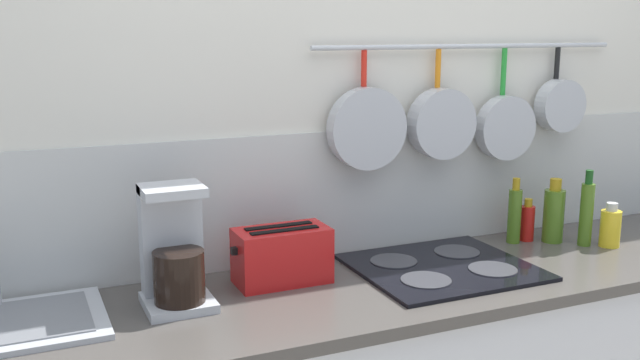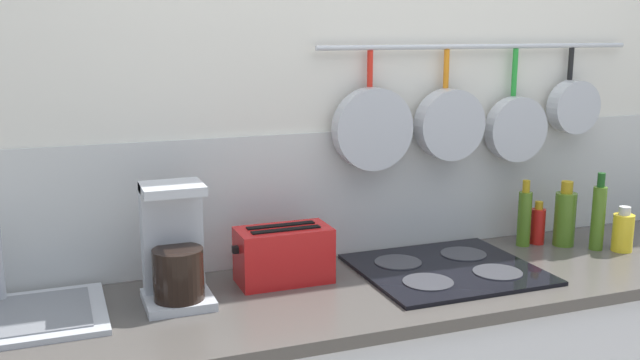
# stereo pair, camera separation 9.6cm
# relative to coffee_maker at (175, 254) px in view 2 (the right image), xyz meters

# --- Properties ---
(wall_back) EXTENTS (7.20, 0.15, 2.60)m
(wall_back) POSITION_rel_coffee_maker_xyz_m (0.73, 0.24, 0.23)
(wall_back) COLOR silver
(wall_back) RESTS_ON ground_plane
(countertop) EXTENTS (2.94, 0.58, 0.03)m
(countertop) POSITION_rel_coffee_maker_xyz_m (0.73, -0.09, -0.15)
(countertop) COLOR #4C4742
(countertop) RESTS_ON cabinet_base
(coffee_maker) EXTENTS (0.18, 0.18, 0.32)m
(coffee_maker) POSITION_rel_coffee_maker_xyz_m (0.00, 0.00, 0.00)
(coffee_maker) COLOR #B7BABF
(coffee_maker) RESTS_ON countertop
(toaster) EXTENTS (0.29, 0.14, 0.17)m
(toaster) POSITION_rel_coffee_maker_xyz_m (0.32, 0.04, -0.05)
(toaster) COLOR red
(toaster) RESTS_ON countertop
(cooktop) EXTENTS (0.52, 0.47, 0.01)m
(cooktop) POSITION_rel_coffee_maker_xyz_m (0.81, -0.05, -0.13)
(cooktop) COLOR black
(cooktop) RESTS_ON countertop
(bottle_sesame_oil) EXTENTS (0.05, 0.05, 0.23)m
(bottle_sesame_oil) POSITION_rel_coffee_maker_xyz_m (1.18, 0.09, -0.03)
(bottle_sesame_oil) COLOR #4C721E
(bottle_sesame_oil) RESTS_ON countertop
(bottle_olive_oil) EXTENTS (0.05, 0.05, 0.15)m
(bottle_olive_oil) POSITION_rel_coffee_maker_xyz_m (1.24, 0.09, -0.07)
(bottle_olive_oil) COLOR red
(bottle_olive_oil) RESTS_ON countertop
(bottle_dish_soap) EXTENTS (0.07, 0.07, 0.22)m
(bottle_dish_soap) POSITION_rel_coffee_maker_xyz_m (1.32, 0.05, -0.04)
(bottle_dish_soap) COLOR #4C721E
(bottle_dish_soap) RESTS_ON countertop
(bottle_vinegar) EXTENTS (0.04, 0.04, 0.26)m
(bottle_vinegar) POSITION_rel_coffee_maker_xyz_m (1.39, -0.03, -0.02)
(bottle_vinegar) COLOR #4C721E
(bottle_vinegar) RESTS_ON countertop
(bottle_cooking_wine) EXTENTS (0.07, 0.07, 0.15)m
(bottle_cooking_wine) POSITION_rel_coffee_maker_xyz_m (1.45, -0.08, -0.07)
(bottle_cooking_wine) COLOR yellow
(bottle_cooking_wine) RESTS_ON countertop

